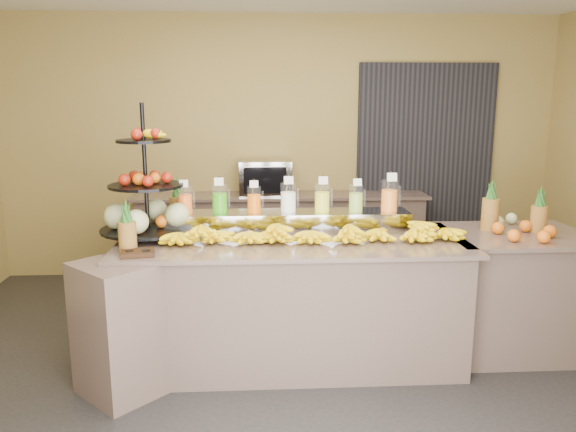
{
  "coord_description": "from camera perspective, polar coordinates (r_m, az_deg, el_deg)",
  "views": [
    {
      "loc": [
        -0.26,
        -3.62,
        1.94
      ],
      "look_at": [
        -0.03,
        0.3,
        1.11
      ],
      "focal_mm": 35.0,
      "sensor_mm": 36.0,
      "label": 1
    }
  ],
  "objects": [
    {
      "name": "room_envelope",
      "position": [
        4.43,
        2.55,
        11.16
      ],
      "size": [
        6.04,
        5.02,
        2.82
      ],
      "color": "olive",
      "rests_on": "ground"
    },
    {
      "name": "juice_pitcher_green",
      "position": [
        4.28,
        -6.95,
        1.62
      ],
      "size": [
        0.12,
        0.12,
        0.28
      ],
      "color": "silver",
      "rests_on": "pitcher_tray"
    },
    {
      "name": "buffet_counter",
      "position": [
        4.15,
        -1.1,
        -8.81
      ],
      "size": [
        2.75,
        1.25,
        0.93
      ],
      "color": "gray",
      "rests_on": "ground"
    },
    {
      "name": "banana_heap",
      "position": [
        4.01,
        2.49,
        -1.56
      ],
      "size": [
        2.16,
        0.2,
        0.18
      ],
      "color": "yellow",
      "rests_on": "buffet_counter"
    },
    {
      "name": "juice_pitcher_orange_c",
      "position": [
        4.39,
        10.26,
        1.9
      ],
      "size": [
        0.13,
        0.13,
        0.31
      ],
      "color": "silver",
      "rests_on": "pitcher_tray"
    },
    {
      "name": "back_ledge",
      "position": [
        6.06,
        -0.74,
        -2.1
      ],
      "size": [
        3.1,
        0.55,
        0.93
      ],
      "color": "gray",
      "rests_on": "ground"
    },
    {
      "name": "condiment_caddy",
      "position": [
        3.78,
        -15.02,
        -3.66
      ],
      "size": [
        0.23,
        0.19,
        0.03
      ],
      "primitive_type": "cube",
      "rotation": [
        0.0,
        0.0,
        0.16
      ],
      "color": "black",
      "rests_on": "buffet_counter"
    },
    {
      "name": "right_counter",
      "position": [
        4.71,
        21.68,
        -7.11
      ],
      "size": [
        1.08,
        0.88,
        0.93
      ],
      "color": "gray",
      "rests_on": "ground"
    },
    {
      "name": "juice_pitcher_orange_b",
      "position": [
        4.27,
        -3.46,
        1.55
      ],
      "size": [
        0.11,
        0.11,
        0.26
      ],
      "color": "silver",
      "rests_on": "pitcher_tray"
    },
    {
      "name": "pineapple_left_b",
      "position": [
        4.5,
        -11.12,
        0.76
      ],
      "size": [
        0.13,
        0.13,
        0.4
      ],
      "rotation": [
        0.0,
        0.0,
        -0.03
      ],
      "color": "brown",
      "rests_on": "buffet_counter"
    },
    {
      "name": "fruit_stand",
      "position": [
        4.23,
        -13.49,
        1.25
      ],
      "size": [
        0.7,
        0.7,
        0.97
      ],
      "rotation": [
        0.0,
        0.0,
        -0.01
      ],
      "color": "black",
      "rests_on": "buffet_counter"
    },
    {
      "name": "pitcher_tray",
      "position": [
        4.31,
        0.03,
        -0.54
      ],
      "size": [
        1.85,
        0.3,
        0.15
      ],
      "primitive_type": "cube",
      "color": "gray",
      "rests_on": "buffet_counter"
    },
    {
      "name": "pineapple_left_a",
      "position": [
        3.87,
        -16.01,
        -1.61
      ],
      "size": [
        0.12,
        0.12,
        0.36
      ],
      "rotation": [
        0.0,
        0.0,
        -0.28
      ],
      "color": "brown",
      "rests_on": "buffet_counter"
    },
    {
      "name": "juice_pitcher_milk",
      "position": [
        4.27,
        0.03,
        1.73
      ],
      "size": [
        0.12,
        0.12,
        0.29
      ],
      "color": "silver",
      "rests_on": "pitcher_tray"
    },
    {
      "name": "juice_pitcher_lemon",
      "position": [
        4.3,
        3.49,
        1.75
      ],
      "size": [
        0.12,
        0.12,
        0.29
      ],
      "color": "silver",
      "rests_on": "pitcher_tray"
    },
    {
      "name": "oven_warmer",
      "position": [
        5.93,
        -2.38,
        3.93
      ],
      "size": [
        0.56,
        0.4,
        0.36
      ],
      "primitive_type": "cube",
      "rotation": [
        0.0,
        0.0,
        0.04
      ],
      "color": "gray",
      "rests_on": "back_ledge"
    },
    {
      "name": "juice_pitcher_orange_a",
      "position": [
        4.3,
        -10.4,
        1.5
      ],
      "size": [
        0.11,
        0.12,
        0.27
      ],
      "color": "silver",
      "rests_on": "pitcher_tray"
    },
    {
      "name": "juice_pitcher_lime",
      "position": [
        4.34,
        6.91,
        1.69
      ],
      "size": [
        0.11,
        0.11,
        0.27
      ],
      "color": "silver",
      "rests_on": "pitcher_tray"
    },
    {
      "name": "ground",
      "position": [
        4.11,
        0.74,
        -16.14
      ],
      "size": [
        6.0,
        6.0,
        0.0
      ],
      "primitive_type": "plane",
      "color": "black",
      "rests_on": "ground"
    },
    {
      "name": "right_fruit_pile",
      "position": [
        4.54,
        22.26,
        -0.75
      ],
      "size": [
        0.47,
        0.44,
        0.25
      ],
      "color": "brown",
      "rests_on": "right_counter"
    }
  ]
}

